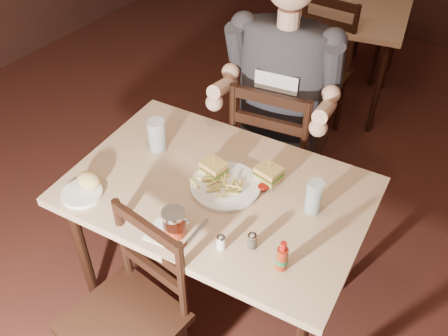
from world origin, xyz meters
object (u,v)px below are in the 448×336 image
Objects in this scene: hot_sauce at (282,256)px; bg_chair_far at (371,23)px; diner at (282,70)px; glass_left at (157,135)px; side_plate at (82,194)px; main_table at (218,200)px; chair_near at (123,323)px; dinner_plate at (226,187)px; chair_far at (277,149)px; syrup_dispenser at (174,223)px; bg_table at (348,20)px; bg_chair_near at (310,78)px; glass_right at (314,197)px.

bg_chair_far is at bearing 104.29° from hot_sauce.
glass_left is at bearing -132.08° from diner.
main_table is at bearing 38.91° from side_plate.
diner is (-0.00, 1.21, 0.58)m from chair_near.
chair_near is at bearing -97.95° from dinner_plate.
syrup_dispenser is (0.08, -0.98, 0.33)m from chair_far.
side_plate is (-0.48, -0.38, -0.00)m from dinner_plate.
side_plate is (-0.45, -0.36, 0.08)m from main_table.
bg_table is at bearing 100.04° from chair_near.
dinner_plate is (0.10, -0.66, 0.28)m from chair_far.
main_table is 0.71m from chair_far.
dinner_plate is at bearing 86.96° from chair_far.
bg_table is at bearing 98.64° from dinner_plate.
diner reaches higher than syrup_dispenser.
dinner_plate reaches higher than side_plate.
glass_left is (-0.33, 0.66, 0.40)m from chair_near.
bg_chair_near is 5.66× the size of side_plate.
glass_left is 0.44m from side_plate.
side_plate is (-0.39, 0.23, 0.33)m from chair_near.
hot_sauce is (0.41, -0.23, 0.06)m from dinner_plate.
glass_right is at bearing 29.48° from side_plate.
chair_near is at bearing -85.38° from bg_chair_near.
bg_chair_near reaches higher than glass_right.
glass_left is (-0.11, -1.97, 0.17)m from bg_table.
chair_near is at bearing -122.55° from glass_right.
chair_far reaches higher than glass_left.
glass_left is (-0.33, -0.56, -0.18)m from diner.
diner reaches higher than bg_chair_near.
chair_far is at bearing -81.26° from bg_table.
glass_right reaches higher than side_plate.
chair_near reaches higher than syrup_dispenser.
hot_sauce is (0.71, -2.79, 0.40)m from bg_chair_far.
glass_right is at bearing -70.69° from bg_table.
bg_chair_far reaches higher than bg_table.
bg_table is 2.40m from side_plate.
side_plate is (-0.06, -0.43, -0.07)m from glass_left.
dinner_plate is (0.03, 0.02, 0.08)m from main_table.
main_table is 0.71m from diner.
chair_near is at bearing -95.41° from main_table.
bg_chair_near is (0.00, -0.55, -0.20)m from bg_table.
glass_right is 0.57m from syrup_dispenser.
dinner_plate is at bearing 80.55° from syrup_dispenser.
chair_far reaches higher than syrup_dispenser.
dinner_plate is (0.31, -2.01, 0.10)m from bg_table.
syrup_dispenser is at bearing 7.40° from side_plate.
main_table is 0.58m from side_plate.
bg_table is at bearing 87.37° from diner.
glass_left is (-0.11, -1.42, 0.37)m from bg_chair_near.
bg_table is 1.08× the size of bg_chair_far.
hot_sauce is 0.82× the size of side_plate.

